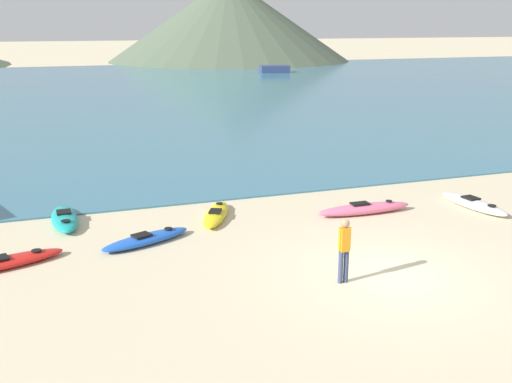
% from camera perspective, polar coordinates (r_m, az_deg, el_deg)
% --- Properties ---
extents(ground_plane, '(400.00, 400.00, 0.00)m').
position_cam_1_polar(ground_plane, '(15.06, 12.47, -7.87)').
color(ground_plane, beige).
extents(bay_water, '(160.00, 70.00, 0.06)m').
position_cam_1_polar(bay_water, '(54.89, -11.51, 9.31)').
color(bay_water, teal).
rests_on(bay_water, ground_plane).
extents(far_hill_midleft, '(38.06, 38.06, 12.72)m').
position_cam_1_polar(far_hill_midleft, '(98.04, -2.58, 16.04)').
color(far_hill_midleft, '#4C5B47').
rests_on(far_hill_midleft, ground_plane).
extents(kayak_on_sand_0, '(1.06, 2.89, 0.34)m').
position_cam_1_polar(kayak_on_sand_0, '(21.14, 20.00, -1.10)').
color(kayak_on_sand_0, white).
rests_on(kayak_on_sand_0, ground_plane).
extents(kayak_on_sand_1, '(3.10, 1.61, 0.30)m').
position_cam_1_polar(kayak_on_sand_1, '(16.44, -22.90, -6.25)').
color(kayak_on_sand_1, red).
rests_on(kayak_on_sand_1, ground_plane).
extents(kayak_on_sand_2, '(2.78, 1.67, 0.31)m').
position_cam_1_polar(kayak_on_sand_2, '(17.00, -10.44, -4.48)').
color(kayak_on_sand_2, blue).
rests_on(kayak_on_sand_2, ground_plane).
extents(kayak_on_sand_3, '(0.84, 2.71, 0.35)m').
position_cam_1_polar(kayak_on_sand_3, '(19.27, -17.78, -2.47)').
color(kayak_on_sand_3, teal).
rests_on(kayak_on_sand_3, ground_plane).
extents(kayak_on_sand_4, '(1.70, 2.69, 0.30)m').
position_cam_1_polar(kayak_on_sand_4, '(18.89, -3.84, -2.17)').
color(kayak_on_sand_4, yellow).
rests_on(kayak_on_sand_4, ground_plane).
extents(kayak_on_sand_5, '(3.26, 0.64, 0.39)m').
position_cam_1_polar(kayak_on_sand_5, '(19.56, 10.25, -1.63)').
color(kayak_on_sand_5, '#E5668C').
rests_on(kayak_on_sand_5, ground_plane).
extents(person_near_foreground, '(0.32, 0.22, 1.59)m').
position_cam_1_polar(person_near_foreground, '(14.18, 8.40, -5.19)').
color(person_near_foreground, '#384260').
rests_on(person_near_foreground, ground_plane).
extents(moored_boat_0, '(3.80, 2.75, 0.84)m').
position_cam_1_polar(moored_boat_0, '(74.39, 1.76, 11.59)').
color(moored_boat_0, navy).
rests_on(moored_boat_0, bay_water).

